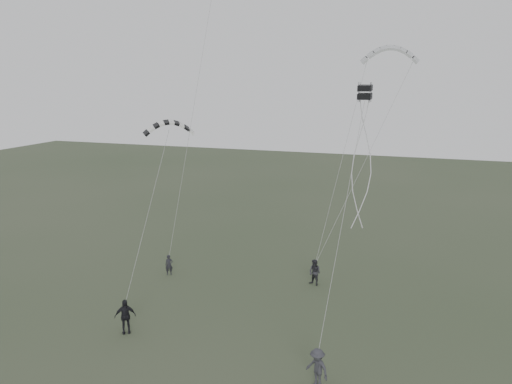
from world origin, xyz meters
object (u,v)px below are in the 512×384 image
(flyer_center, at_px, (125,316))
(kite_striped, at_px, (169,122))
(flyer_right, at_px, (315,273))
(kite_box, at_px, (365,92))
(kite_pale_large, at_px, (390,48))
(flyer_left, at_px, (169,265))
(flyer_far, at_px, (317,368))

(flyer_center, distance_m, kite_striped, 12.04)
(flyer_right, xyz_separation_m, kite_box, (3.22, -3.68, 12.19))
(kite_pale_large, bearing_deg, kite_box, -99.03)
(flyer_left, bearing_deg, kite_box, -38.26)
(flyer_center, height_order, flyer_far, flyer_center)
(flyer_center, relative_size, kite_striped, 0.62)
(flyer_right, bearing_deg, kite_striped, -134.39)
(flyer_right, distance_m, flyer_center, 13.04)
(flyer_right, relative_size, flyer_far, 0.96)
(flyer_far, xyz_separation_m, kite_box, (0.68, 7.69, 12.16))
(flyer_center, bearing_deg, kite_box, -7.43)
(flyer_left, bearing_deg, kite_striped, -81.53)
(kite_pale_large, xyz_separation_m, kite_box, (-0.51, -9.78, -2.87))
(flyer_left, relative_size, kite_striped, 0.47)
(kite_striped, bearing_deg, kite_pale_large, 2.25)
(kite_pale_large, relative_size, kite_striped, 1.26)
(kite_striped, bearing_deg, kite_box, -36.09)
(flyer_far, bearing_deg, kite_pale_large, 114.84)
(flyer_center, bearing_deg, flyer_far, -42.87)
(kite_box, bearing_deg, flyer_center, -149.81)
(flyer_left, height_order, kite_pale_large, kite_pale_large)
(flyer_center, xyz_separation_m, kite_box, (11.78, 6.16, 12.12))
(flyer_center, height_order, kite_box, kite_box)
(flyer_right, bearing_deg, flyer_center, -106.26)
(flyer_left, distance_m, flyer_right, 10.45)
(flyer_far, height_order, kite_pale_large, kite_pale_large)
(flyer_far, bearing_deg, flyer_right, 131.33)
(flyer_center, distance_m, flyer_far, 11.21)
(flyer_right, relative_size, kite_box, 2.42)
(flyer_left, xyz_separation_m, kite_pale_large, (14.07, 7.60, 15.23))
(kite_pale_large, xyz_separation_m, kite_striped, (-12.61, -9.49, -4.83))
(flyer_center, relative_size, kite_pale_large, 0.49)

